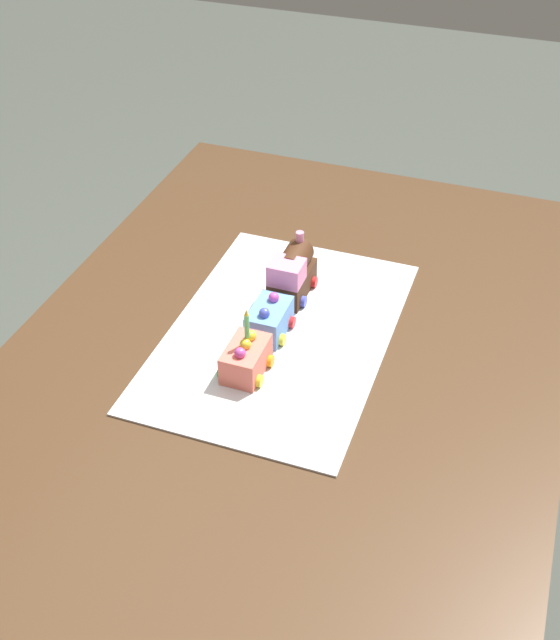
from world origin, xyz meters
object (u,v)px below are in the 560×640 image
(dining_table, at_px, (291,385))
(cake_car_tanker_sky_blue, at_px, (269,319))
(cake_locomotive, at_px, (292,274))
(cake_car_hopper_coral, at_px, (246,358))
(birthday_candle, at_px, (247,324))

(dining_table, height_order, cake_car_tanker_sky_blue, cake_car_tanker_sky_blue)
(dining_table, height_order, cake_locomotive, cake_locomotive)
(cake_car_tanker_sky_blue, bearing_deg, cake_car_hopper_coral, 0.00)
(cake_car_tanker_sky_blue, relative_size, cake_car_hopper_coral, 1.00)
(cake_locomotive, bearing_deg, dining_table, 18.56)
(cake_car_tanker_sky_blue, bearing_deg, dining_table, 74.68)
(dining_table, bearing_deg, cake_car_hopper_coral, -24.44)
(dining_table, xyz_separation_m, cake_car_tanker_sky_blue, (-0.01, -0.05, 0.14))
(dining_table, distance_m, cake_car_hopper_coral, 0.18)
(cake_car_tanker_sky_blue, height_order, birthday_candle, birthday_candle)
(birthday_candle, bearing_deg, cake_car_hopper_coral, -0.00)
(dining_table, relative_size, cake_car_tanker_sky_blue, 14.00)
(cake_car_hopper_coral, bearing_deg, cake_locomotive, 180.00)
(cake_car_tanker_sky_blue, distance_m, birthday_candle, 0.13)
(cake_locomotive, xyz_separation_m, birthday_candle, (0.24, 0.00, 0.05))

